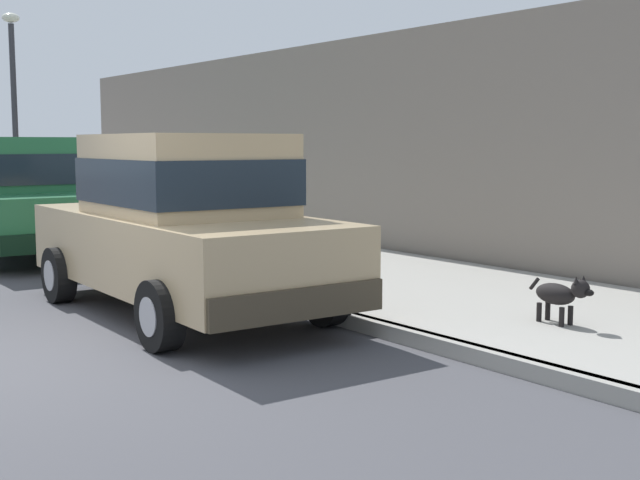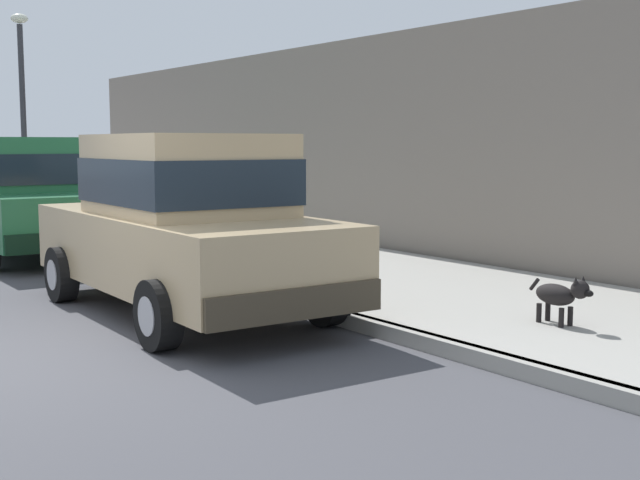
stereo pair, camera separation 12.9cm
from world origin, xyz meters
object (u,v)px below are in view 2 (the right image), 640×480
(dog_black, at_px, (561,295))
(street_lamp, at_px, (22,93))
(car_tan_sedan, at_px, (185,223))
(car_green_sedan, at_px, (24,196))

(dog_black, xyz_separation_m, street_lamp, (-0.91, 13.51, 2.48))
(car_tan_sedan, distance_m, car_green_sedan, 5.66)
(car_tan_sedan, height_order, car_green_sedan, same)
(dog_black, bearing_deg, street_lamp, 93.85)
(car_tan_sedan, bearing_deg, car_green_sedan, 90.48)
(car_tan_sedan, height_order, dog_black, car_tan_sedan)
(car_tan_sedan, height_order, street_lamp, street_lamp)
(dog_black, bearing_deg, car_green_sedan, 104.77)
(street_lamp, bearing_deg, dog_black, -86.15)
(car_tan_sedan, relative_size, street_lamp, 1.05)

